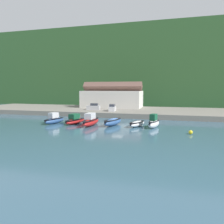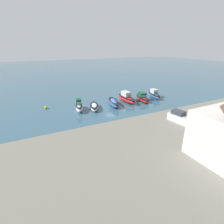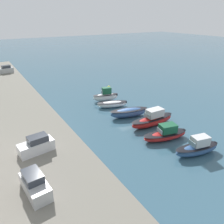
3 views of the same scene
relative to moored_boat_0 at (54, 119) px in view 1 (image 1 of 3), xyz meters
The scene contains 13 objects.
ground_plane 15.35m from the moored_boat_0, ahead, with size 320.00×320.00×0.00m, color #385B70.
hillside_backdrop 92.59m from the moored_boat_0, 80.32° to the left, with size 240.00×74.34×37.49m.
quay_promenade 29.51m from the moored_boat_0, 58.80° to the left, with size 116.48×25.51×1.41m.
harbor_clubhouse 31.94m from the moored_boat_0, 79.24° to the left, with size 21.77×10.86×9.34m.
moored_boat_0 is the anchor object (origin of this frame).
moored_boat_1 5.06m from the moored_boat_0, ahead, with size 3.68×7.35×2.41m.
moored_boat_2 9.46m from the moored_boat_0, ahead, with size 2.43×8.35×2.87m.
moored_boat_3 14.27m from the moored_boat_0, ahead, with size 3.77×7.39×1.62m.
moored_boat_4 19.77m from the moored_boat_0, ahead, with size 3.92×6.41×1.20m.
moored_boat_5 23.42m from the moored_boat_0, ahead, with size 2.93×5.69×2.98m.
parked_car_0 20.43m from the moored_boat_0, 82.63° to the left, with size 4.36×2.21×2.16m.
parked_car_2 20.69m from the moored_boat_0, 62.76° to the left, with size 2.28×4.38×2.16m.
mooring_buoy_0 30.82m from the moored_boat_0, ahead, with size 0.75×0.75×0.75m.
Camera 1 is at (11.58, -47.29, 8.41)m, focal length 35.00 mm.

